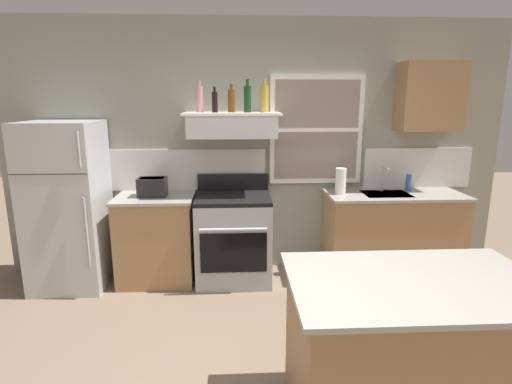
{
  "coord_description": "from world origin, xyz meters",
  "views": [
    {
      "loc": [
        -0.23,
        -2.18,
        1.87
      ],
      "look_at": [
        -0.05,
        1.2,
        1.1
      ],
      "focal_mm": 28.57,
      "sensor_mm": 36.0,
      "label": 1
    }
  ],
  "objects_px": {
    "bottle_dark_green_wine": "(247,99)",
    "bottle_champagne_gold_foil": "(265,98)",
    "bottle_rose_pink": "(200,99)",
    "kitchen_island": "(410,354)",
    "bottle_amber_wine": "(231,100)",
    "stove_range": "(234,237)",
    "refrigerator": "(68,206)",
    "bottle_balsamic_dark": "(215,102)",
    "toaster": "(152,187)",
    "dish_soap_bottle": "(408,183)",
    "paper_towel_roll": "(341,181)"
  },
  "relations": [
    {
      "from": "bottle_champagne_gold_foil",
      "to": "kitchen_island",
      "type": "distance_m",
      "value": 2.65
    },
    {
      "from": "refrigerator",
      "to": "toaster",
      "type": "relative_size",
      "value": 5.62
    },
    {
      "from": "dish_soap_bottle",
      "to": "bottle_rose_pink",
      "type": "bearing_deg",
      "value": -179.26
    },
    {
      "from": "bottle_champagne_gold_foil",
      "to": "kitchen_island",
      "type": "relative_size",
      "value": 0.23
    },
    {
      "from": "bottle_amber_wine",
      "to": "bottle_champagne_gold_foil",
      "type": "relative_size",
      "value": 0.85
    },
    {
      "from": "refrigerator",
      "to": "bottle_rose_pink",
      "type": "relative_size",
      "value": 5.38
    },
    {
      "from": "toaster",
      "to": "bottle_dark_green_wine",
      "type": "distance_m",
      "value": 1.3
    },
    {
      "from": "toaster",
      "to": "bottle_dark_green_wine",
      "type": "bearing_deg",
      "value": 1.49
    },
    {
      "from": "bottle_rose_pink",
      "to": "paper_towel_roll",
      "type": "bearing_deg",
      "value": -2.86
    },
    {
      "from": "stove_range",
      "to": "bottle_rose_pink",
      "type": "bearing_deg",
      "value": 161.13
    },
    {
      "from": "toaster",
      "to": "bottle_dark_green_wine",
      "type": "xyz_separation_m",
      "value": [
        0.97,
        0.03,
        0.87
      ]
    },
    {
      "from": "dish_soap_bottle",
      "to": "kitchen_island",
      "type": "xyz_separation_m",
      "value": [
        -0.87,
        -2.18,
        -0.54
      ]
    },
    {
      "from": "stove_range",
      "to": "refrigerator",
      "type": "bearing_deg",
      "value": -179.21
    },
    {
      "from": "stove_range",
      "to": "kitchen_island",
      "type": "relative_size",
      "value": 0.78
    },
    {
      "from": "stove_range",
      "to": "bottle_balsamic_dark",
      "type": "xyz_separation_m",
      "value": [
        -0.17,
        0.07,
        1.38
      ]
    },
    {
      "from": "refrigerator",
      "to": "toaster",
      "type": "xyz_separation_m",
      "value": [
        0.83,
        0.06,
        0.17
      ]
    },
    {
      "from": "bottle_champagne_gold_foil",
      "to": "paper_towel_roll",
      "type": "height_order",
      "value": "bottle_champagne_gold_foil"
    },
    {
      "from": "paper_towel_roll",
      "to": "kitchen_island",
      "type": "xyz_separation_m",
      "value": [
        -0.11,
        -2.08,
        -0.59
      ]
    },
    {
      "from": "toaster",
      "to": "bottle_balsamic_dark",
      "type": "relative_size",
      "value": 1.2
    },
    {
      "from": "stove_range",
      "to": "bottle_rose_pink",
      "type": "distance_m",
      "value": 1.45
    },
    {
      "from": "bottle_balsamic_dark",
      "to": "paper_towel_roll",
      "type": "relative_size",
      "value": 0.92
    },
    {
      "from": "bottle_balsamic_dark",
      "to": "bottle_dark_green_wine",
      "type": "relative_size",
      "value": 0.78
    },
    {
      "from": "bottle_amber_wine",
      "to": "kitchen_island",
      "type": "distance_m",
      "value": 2.79
    },
    {
      "from": "stove_range",
      "to": "dish_soap_bottle",
      "type": "height_order",
      "value": "same"
    },
    {
      "from": "bottle_balsamic_dark",
      "to": "refrigerator",
      "type": "bearing_deg",
      "value": -176.23
    },
    {
      "from": "bottle_balsamic_dark",
      "to": "dish_soap_bottle",
      "type": "relative_size",
      "value": 1.38
    },
    {
      "from": "paper_towel_roll",
      "to": "bottle_dark_green_wine",
      "type": "bearing_deg",
      "value": 178.67
    },
    {
      "from": "toaster",
      "to": "stove_range",
      "type": "distance_m",
      "value": 0.98
    },
    {
      "from": "bottle_rose_pink",
      "to": "kitchen_island",
      "type": "distance_m",
      "value": 2.9
    },
    {
      "from": "bottle_dark_green_wine",
      "to": "bottle_amber_wine",
      "type": "bearing_deg",
      "value": 149.53
    },
    {
      "from": "refrigerator",
      "to": "bottle_champagne_gold_foil",
      "type": "xyz_separation_m",
      "value": [
        1.97,
        0.11,
        1.05
      ]
    },
    {
      "from": "bottle_amber_wine",
      "to": "kitchen_island",
      "type": "xyz_separation_m",
      "value": [
        1.01,
        -2.19,
        -1.4
      ]
    },
    {
      "from": "bottle_balsamic_dark",
      "to": "dish_soap_bottle",
      "type": "bearing_deg",
      "value": 1.75
    },
    {
      "from": "stove_range",
      "to": "bottle_amber_wine",
      "type": "distance_m",
      "value": 1.4
    },
    {
      "from": "bottle_dark_green_wine",
      "to": "paper_towel_roll",
      "type": "bearing_deg",
      "value": -1.33
    },
    {
      "from": "bottle_amber_wine",
      "to": "dish_soap_bottle",
      "type": "xyz_separation_m",
      "value": [
        1.88,
        -0.02,
        -0.86
      ]
    },
    {
      "from": "bottle_rose_pink",
      "to": "bottle_dark_green_wine",
      "type": "height_order",
      "value": "bottle_dark_green_wine"
    },
    {
      "from": "refrigerator",
      "to": "bottle_rose_pink",
      "type": "distance_m",
      "value": 1.69
    },
    {
      "from": "bottle_balsamic_dark",
      "to": "kitchen_island",
      "type": "distance_m",
      "value": 2.79
    },
    {
      "from": "bottle_balsamic_dark",
      "to": "bottle_amber_wine",
      "type": "relative_size",
      "value": 0.9
    },
    {
      "from": "bottle_dark_green_wine",
      "to": "bottle_champagne_gold_foil",
      "type": "xyz_separation_m",
      "value": [
        0.17,
        0.02,
        0.0
      ]
    },
    {
      "from": "stove_range",
      "to": "bottle_dark_green_wine",
      "type": "bearing_deg",
      "value": 21.12
    },
    {
      "from": "bottle_amber_wine",
      "to": "dish_soap_bottle",
      "type": "bearing_deg",
      "value": -0.46
    },
    {
      "from": "bottle_dark_green_wine",
      "to": "kitchen_island",
      "type": "relative_size",
      "value": 0.23
    },
    {
      "from": "bottle_champagne_gold_foil",
      "to": "bottle_amber_wine",
      "type": "bearing_deg",
      "value": 167.99
    },
    {
      "from": "stove_range",
      "to": "bottle_balsamic_dark",
      "type": "height_order",
      "value": "bottle_balsamic_dark"
    },
    {
      "from": "bottle_rose_pink",
      "to": "paper_towel_roll",
      "type": "distance_m",
      "value": 1.66
    },
    {
      "from": "refrigerator",
      "to": "stove_range",
      "type": "distance_m",
      "value": 1.69
    },
    {
      "from": "bottle_amber_wine",
      "to": "bottle_champagne_gold_foil",
      "type": "height_order",
      "value": "bottle_champagne_gold_foil"
    },
    {
      "from": "bottle_amber_wine",
      "to": "bottle_dark_green_wine",
      "type": "distance_m",
      "value": 0.18
    }
  ]
}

